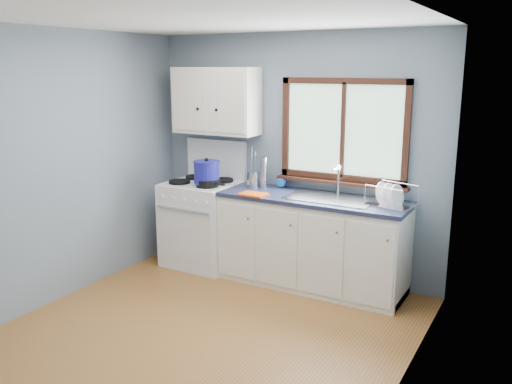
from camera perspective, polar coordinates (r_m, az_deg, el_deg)
The scene contains 18 objects.
floor at distance 4.57m, azimuth -6.32°, elevation -15.27°, with size 3.20×3.60×0.02m, color #9B622D.
ceiling at distance 4.04m, azimuth -7.25°, elevation 18.02°, with size 3.20×3.60×0.02m, color white.
wall_back at distance 5.66m, azimuth 4.10°, elevation 3.84°, with size 3.20×0.02×2.50m, color slate.
wall_left at distance 5.23m, azimuth -21.19°, elevation 2.21°, with size 0.02×3.60×2.50m, color slate.
wall_right at distance 3.46m, azimuth 15.40°, elevation -2.56°, with size 0.02×3.60×2.50m, color slate.
gas_range at distance 6.01m, azimuth -5.64°, elevation -3.04°, with size 0.76×0.69×1.36m.
base_cabinets at distance 5.44m, azimuth 5.90°, elevation -5.71°, with size 1.85×0.60×0.88m.
countertop at distance 5.30m, azimuth 6.01°, elevation -0.69°, with size 1.89×0.64×0.04m, color #191E36.
sink at distance 5.25m, azimuth 7.81°, elevation -1.35°, with size 0.84×0.46×0.44m.
window at distance 5.39m, azimuth 9.12°, elevation 5.66°, with size 1.36×0.10×1.03m.
upper_cabinets at distance 5.86m, azimuth -4.25°, elevation 9.56°, with size 0.95×0.35×0.70m.
skillet at distance 5.67m, azimuth -5.05°, elevation 1.11°, with size 0.40×0.31×0.05m.
stockpot at distance 5.67m, azimuth -5.21°, elevation 2.10°, with size 0.31×0.31×0.27m.
utensil_crock at distance 5.68m, azimuth -0.32°, elevation 1.40°, with size 0.14×0.14×0.42m.
thermos at distance 5.63m, azimuth 0.81°, elevation 2.07°, with size 0.08×0.08×0.32m, color silver.
soap_bottle at distance 5.62m, azimuth 2.59°, elevation 1.84°, with size 0.11×0.11×0.28m, color #1C57AF.
dish_towel at distance 5.32m, azimuth -0.25°, elevation -0.24°, with size 0.26×0.19×0.02m, color #E75513.
dish_rack at distance 5.06m, azimuth 13.96°, elevation -0.80°, with size 0.46×0.40×0.21m.
Camera 1 is at (2.39, -3.24, 2.15)m, focal length 38.00 mm.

